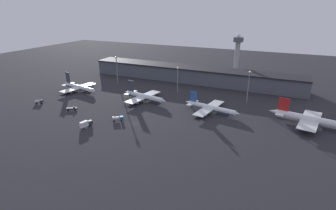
# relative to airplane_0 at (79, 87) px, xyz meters

# --- Properties ---
(ground) EXTENTS (600.00, 600.00, 0.00)m
(ground) POSITION_rel_airplane_0_xyz_m (73.18, -35.47, -3.00)
(ground) COLOR #26262B
(terminal_building) EXTENTS (191.02, 20.95, 13.43)m
(terminal_building) POSITION_rel_airplane_0_xyz_m (73.18, 63.73, 3.77)
(terminal_building) COLOR #4C515B
(terminal_building) RESTS_ON ground
(airplane_0) EXTENTS (38.79, 31.32, 13.76)m
(airplane_0) POSITION_rel_airplane_0_xyz_m (0.00, 0.00, 0.00)
(airplane_0) COLOR silver
(airplane_0) RESTS_ON ground
(airplane_1) EXTENTS (37.85, 33.56, 13.30)m
(airplane_1) POSITION_rel_airplane_0_xyz_m (59.33, 1.48, 0.19)
(airplane_1) COLOR silver
(airplane_1) RESTS_ON ground
(airplane_2) EXTENTS (38.42, 33.33, 11.65)m
(airplane_2) POSITION_rel_airplane_0_xyz_m (109.00, 0.57, -0.10)
(airplane_2) COLOR white
(airplane_2) RESTS_ON ground
(airplane_3) EXTENTS (49.13, 33.11, 14.06)m
(airplane_3) POSITION_rel_airplane_0_xyz_m (167.85, 3.39, 0.84)
(airplane_3) COLOR silver
(airplane_3) RESTS_ON ground
(service_vehicle_0) EXTENTS (7.20, 5.44, 2.48)m
(service_vehicle_0) POSITION_rel_airplane_0_xyz_m (24.66, -34.33, -1.83)
(service_vehicle_0) COLOR #282D38
(service_vehicle_0) RESTS_ON ground
(service_vehicle_1) EXTENTS (3.57, 7.81, 3.87)m
(service_vehicle_1) POSITION_rel_airplane_0_xyz_m (50.75, -50.88, -0.88)
(service_vehicle_1) COLOR #282D38
(service_vehicle_1) RESTS_ON ground
(service_vehicle_2) EXTENTS (6.42, 5.86, 2.68)m
(service_vehicle_2) POSITION_rel_airplane_0_xyz_m (62.07, -35.82, -1.41)
(service_vehicle_2) COLOR #195199
(service_vehicle_2) RESTS_ON ground
(service_vehicle_3) EXTENTS (5.44, 4.63, 2.62)m
(service_vehicle_3) POSITION_rel_airplane_0_xyz_m (-5.47, -34.14, -1.47)
(service_vehicle_3) COLOR #282D38
(service_vehicle_3) RESTS_ON ground
(lamp_post_0) EXTENTS (1.80, 1.80, 24.73)m
(lamp_post_0) POSITION_rel_airplane_0_xyz_m (18.13, 27.94, 12.75)
(lamp_post_0) COLOR slate
(lamp_post_0) RESTS_ON ground
(lamp_post_1) EXTENTS (1.80, 1.80, 21.09)m
(lamp_post_1) POSITION_rel_airplane_0_xyz_m (74.39, 27.94, 10.73)
(lamp_post_1) COLOR slate
(lamp_post_1) RESTS_ON ground
(lamp_post_2) EXTENTS (1.80, 1.80, 23.28)m
(lamp_post_2) POSITION_rel_airplane_0_xyz_m (127.60, 27.94, 11.95)
(lamp_post_2) COLOR slate
(lamp_post_2) RESTS_ON ground
(control_tower) EXTENTS (9.00, 9.00, 40.92)m
(control_tower) POSITION_rel_airplane_0_xyz_m (107.15, 90.17, 20.85)
(control_tower) COLOR #99999E
(control_tower) RESTS_ON ground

